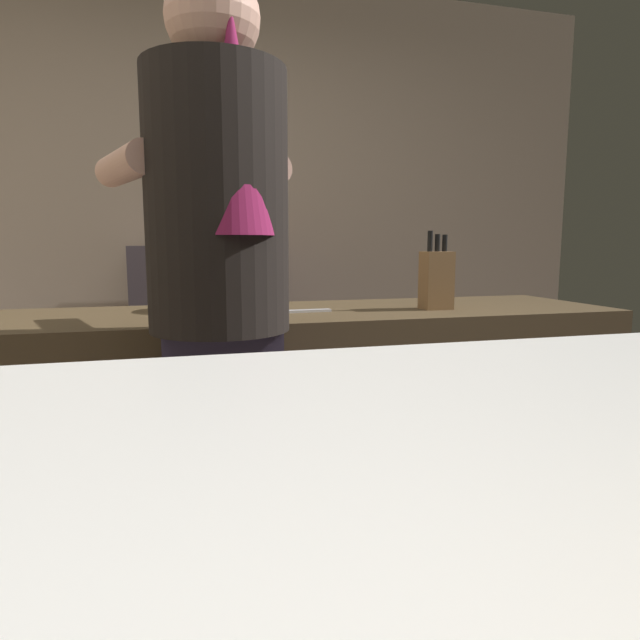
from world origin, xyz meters
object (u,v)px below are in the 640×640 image
(chefs_knife, at_px, (296,311))
(bottle_olive_oil, at_px, (178,232))
(knife_block, at_px, (436,279))
(bartender, at_px, (221,293))
(bottle_hot_sauce, at_px, (210,227))
(bottle_vinegar, at_px, (257,232))
(mixing_bowl, at_px, (186,302))
(bottle_soy, at_px, (272,229))

(chefs_knife, distance_m, bottle_olive_oil, 1.37)
(chefs_knife, bearing_deg, knife_block, -5.60)
(bartender, distance_m, bottle_olive_oil, 1.71)
(knife_block, relative_size, bottle_hot_sauce, 1.01)
(bartender, relative_size, chefs_knife, 7.39)
(bottle_vinegar, xyz_separation_m, bottle_olive_oil, (-0.42, 0.01, -0.00))
(bartender, relative_size, bottle_olive_oil, 9.55)
(bartender, xyz_separation_m, bottle_olive_oil, (-0.08, 1.70, 0.18))
(mixing_bowl, relative_size, bottle_soy, 0.90)
(bartender, distance_m, bottle_vinegar, 1.73)
(knife_block, bearing_deg, chefs_knife, 176.48)
(bottle_vinegar, height_order, bottle_olive_oil, bottle_vinegar)
(knife_block, distance_m, bottle_vinegar, 1.39)
(mixing_bowl, height_order, bottle_soy, bottle_soy)
(bottle_olive_oil, bearing_deg, bottle_hot_sauce, 8.40)
(bottle_vinegar, distance_m, bottle_olive_oil, 0.42)
(mixing_bowl, xyz_separation_m, chefs_knife, (0.35, -0.15, -0.03))
(bottle_olive_oil, bearing_deg, bottle_vinegar, -0.99)
(knife_block, xyz_separation_m, chefs_knife, (-0.50, 0.03, -0.10))
(chefs_knife, height_order, bottle_olive_oil, bottle_olive_oil)
(chefs_knife, relative_size, bottle_vinegar, 1.23)
(bartender, bearing_deg, bottle_olive_oil, -15.72)
(bottle_olive_oil, distance_m, bottle_hot_sauce, 0.18)
(knife_block, bearing_deg, bottle_soy, 103.98)
(chefs_knife, xyz_separation_m, bottle_vinegar, (0.07, 1.28, 0.29))
(bottle_hot_sauce, bearing_deg, chefs_knife, -82.01)
(knife_block, xyz_separation_m, bottle_hot_sauce, (-0.68, 1.35, 0.22))
(bottle_olive_oil, relative_size, bottle_soy, 0.78)
(mixing_bowl, bearing_deg, knife_block, -11.89)
(bartender, bearing_deg, mixing_bowl, -10.79)
(bottle_soy, bearing_deg, mixing_bowl, -113.34)
(bartender, bearing_deg, bottle_hot_sauce, -21.44)
(mixing_bowl, xyz_separation_m, bottle_olive_oil, (-0.00, 1.14, 0.26))
(bottle_hot_sauce, bearing_deg, bartender, -93.11)
(chefs_knife, distance_m, bottle_vinegar, 1.32)
(mixing_bowl, relative_size, bottle_hot_sauce, 0.80)
(bartender, xyz_separation_m, bottle_soy, (0.44, 1.73, 0.20))
(knife_block, relative_size, bottle_soy, 1.14)
(knife_block, relative_size, mixing_bowl, 1.27)
(bottle_olive_oil, relative_size, bottle_hot_sauce, 0.69)
(bottle_hot_sauce, bearing_deg, bottle_olive_oil, -171.60)
(bartender, relative_size, mixing_bowl, 8.33)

